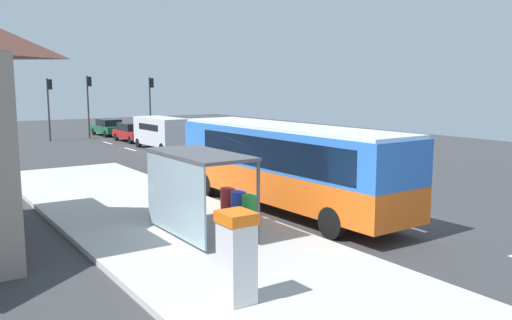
{
  "coord_description": "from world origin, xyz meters",
  "views": [
    {
      "loc": [
        -13.46,
        -12.64,
        4.72
      ],
      "look_at": [
        -1.0,
        5.82,
        1.5
      ],
      "focal_mm": 37.04,
      "sensor_mm": 36.0,
      "label": 1
    }
  ],
  "objects_px": {
    "recycling_bin_red": "(228,201)",
    "traffic_light_median": "(89,97)",
    "bus": "(285,162)",
    "white_van": "(161,131)",
    "traffic_light_far_side": "(49,100)",
    "bus_shelter": "(190,173)",
    "recycling_bin_green": "(250,209)",
    "sedan_far": "(132,132)",
    "recycling_bin_blue": "(238,205)",
    "ticket_machine": "(237,256)",
    "sedan_near": "(108,127)",
    "traffic_light_near_side": "(151,97)"
  },
  "relations": [
    {
      "from": "recycling_bin_red",
      "to": "traffic_light_median",
      "type": "bearing_deg",
      "value": 81.62
    },
    {
      "from": "bus",
      "to": "white_van",
      "type": "xyz_separation_m",
      "value": [
        3.91,
        20.04,
        -0.5
      ]
    },
    {
      "from": "white_van",
      "to": "traffic_light_far_side",
      "type": "bearing_deg",
      "value": 117.13
    },
    {
      "from": "traffic_light_median",
      "to": "bus_shelter",
      "type": "distance_m",
      "value": 33.44
    },
    {
      "from": "bus",
      "to": "recycling_bin_green",
      "type": "xyz_separation_m",
      "value": [
        -2.49,
        -1.4,
        -1.19
      ]
    },
    {
      "from": "traffic_light_median",
      "to": "bus",
      "type": "bearing_deg",
      "value": -93.87
    },
    {
      "from": "white_van",
      "to": "bus",
      "type": "bearing_deg",
      "value": -101.05
    },
    {
      "from": "sedan_far",
      "to": "traffic_light_far_side",
      "type": "xyz_separation_m",
      "value": [
        -5.4,
        4.3,
        2.63
      ]
    },
    {
      "from": "recycling_bin_green",
      "to": "white_van",
      "type": "bearing_deg",
      "value": 73.37
    },
    {
      "from": "traffic_light_median",
      "to": "bus_shelter",
      "type": "xyz_separation_m",
      "value": [
        -6.81,
        -32.71,
        -1.48
      ]
    },
    {
      "from": "white_van",
      "to": "recycling_bin_blue",
      "type": "relative_size",
      "value": 5.55
    },
    {
      "from": "ticket_machine",
      "to": "traffic_light_far_side",
      "type": "distance_m",
      "value": 37.25
    },
    {
      "from": "sedan_far",
      "to": "bus",
      "type": "bearing_deg",
      "value": -98.74
    },
    {
      "from": "recycling_bin_red",
      "to": "recycling_bin_blue",
      "type": "bearing_deg",
      "value": -90.0
    },
    {
      "from": "sedan_far",
      "to": "sedan_near",
      "type": "bearing_deg",
      "value": 89.95
    },
    {
      "from": "white_van",
      "to": "traffic_light_far_side",
      "type": "distance_m",
      "value": 11.81
    },
    {
      "from": "sedan_near",
      "to": "bus_shelter",
      "type": "xyz_separation_m",
      "value": [
        -8.72,
        -33.58,
        1.31
      ]
    },
    {
      "from": "bus",
      "to": "traffic_light_near_side",
      "type": "bearing_deg",
      "value": 76.3
    },
    {
      "from": "recycling_bin_green",
      "to": "bus",
      "type": "bearing_deg",
      "value": 29.34
    },
    {
      "from": "ticket_machine",
      "to": "bus_shelter",
      "type": "xyz_separation_m",
      "value": [
        1.47,
        4.96,
        0.93
      ]
    },
    {
      "from": "traffic_light_far_side",
      "to": "recycling_bin_blue",
      "type": "bearing_deg",
      "value": -92.02
    },
    {
      "from": "white_van",
      "to": "recycling_bin_blue",
      "type": "height_order",
      "value": "white_van"
    },
    {
      "from": "ticket_machine",
      "to": "recycling_bin_blue",
      "type": "xyz_separation_m",
      "value": [
        3.68,
        5.79,
        -0.52
      ]
    },
    {
      "from": "bus",
      "to": "recycling_bin_blue",
      "type": "relative_size",
      "value": 11.65
    },
    {
      "from": "sedan_near",
      "to": "sedan_far",
      "type": "relative_size",
      "value": 1.01
    },
    {
      "from": "recycling_bin_red",
      "to": "traffic_light_median",
      "type": "height_order",
      "value": "traffic_light_median"
    },
    {
      "from": "bus",
      "to": "recycling_bin_green",
      "type": "height_order",
      "value": "bus"
    },
    {
      "from": "sedan_near",
      "to": "traffic_light_far_side",
      "type": "distance_m",
      "value": 6.24
    },
    {
      "from": "bus_shelter",
      "to": "traffic_light_far_side",
      "type": "bearing_deg",
      "value": 84.08
    },
    {
      "from": "bus",
      "to": "ticket_machine",
      "type": "xyz_separation_m",
      "value": [
        -6.17,
        -6.49,
        -0.67
      ]
    },
    {
      "from": "white_van",
      "to": "ticket_machine",
      "type": "bearing_deg",
      "value": -110.81
    },
    {
      "from": "traffic_light_far_side",
      "to": "traffic_light_median",
      "type": "distance_m",
      "value": 3.59
    },
    {
      "from": "bus",
      "to": "traffic_light_far_side",
      "type": "xyz_separation_m",
      "value": [
        -1.39,
        30.38,
        1.58
      ]
    },
    {
      "from": "ticket_machine",
      "to": "traffic_light_near_side",
      "type": "height_order",
      "value": "traffic_light_near_side"
    },
    {
      "from": "recycling_bin_green",
      "to": "sedan_near",
      "type": "bearing_deg",
      "value": 79.0
    },
    {
      "from": "traffic_light_near_side",
      "to": "traffic_light_median",
      "type": "distance_m",
      "value": 5.35
    },
    {
      "from": "sedan_far",
      "to": "bus_shelter",
      "type": "xyz_separation_m",
      "value": [
        -8.71,
        -27.61,
        1.31
      ]
    },
    {
      "from": "recycling_bin_red",
      "to": "traffic_light_median",
      "type": "relative_size",
      "value": 0.18
    },
    {
      "from": "bus",
      "to": "bus_shelter",
      "type": "relative_size",
      "value": 2.77
    },
    {
      "from": "sedan_near",
      "to": "recycling_bin_green",
      "type": "xyz_separation_m",
      "value": [
        -6.5,
        -33.45,
        -0.14
      ]
    },
    {
      "from": "white_van",
      "to": "traffic_light_median",
      "type": "relative_size",
      "value": 0.97
    },
    {
      "from": "white_van",
      "to": "recycling_bin_blue",
      "type": "distance_m",
      "value": 21.71
    },
    {
      "from": "bus",
      "to": "traffic_light_far_side",
      "type": "distance_m",
      "value": 30.45
    },
    {
      "from": "ticket_machine",
      "to": "traffic_light_median",
      "type": "relative_size",
      "value": 0.36
    },
    {
      "from": "bus",
      "to": "traffic_light_median",
      "type": "distance_m",
      "value": 31.3
    },
    {
      "from": "bus",
      "to": "recycling_bin_green",
      "type": "bearing_deg",
      "value": -150.66
    },
    {
      "from": "bus",
      "to": "recycling_bin_green",
      "type": "relative_size",
      "value": 11.65
    },
    {
      "from": "traffic_light_far_side",
      "to": "ticket_machine",
      "type": "bearing_deg",
      "value": -97.38
    },
    {
      "from": "sedan_far",
      "to": "traffic_light_near_side",
      "type": "xyz_separation_m",
      "value": [
        3.2,
        3.5,
        2.71
      ]
    },
    {
      "from": "bus",
      "to": "sedan_far",
      "type": "xyz_separation_m",
      "value": [
        4.01,
        26.08,
        -1.05
      ]
    }
  ]
}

